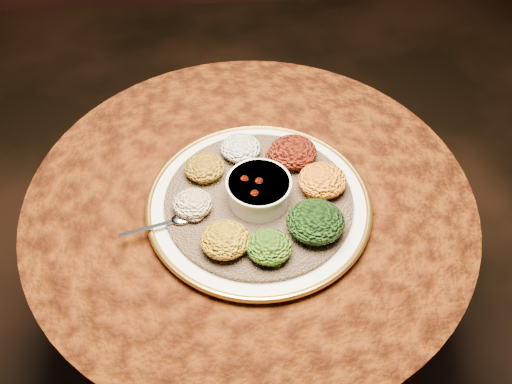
{
  "coord_description": "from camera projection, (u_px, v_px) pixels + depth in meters",
  "views": [
    {
      "loc": [
        -0.05,
        -0.78,
        1.66
      ],
      "look_at": [
        0.01,
        -0.01,
        0.76
      ],
      "focal_mm": 40.0,
      "sensor_mm": 36.0,
      "label": 1
    }
  ],
  "objects": [
    {
      "name": "table",
      "position": [
        250.0,
        246.0,
        1.35
      ],
      "size": [
        0.96,
        0.96,
        0.73
      ],
      "color": "black",
      "rests_on": "ground"
    },
    {
      "name": "portion_kik",
      "position": [
        225.0,
        240.0,
        1.08
      ],
      "size": [
        0.1,
        0.09,
        0.05
      ],
      "primitive_type": "ellipsoid",
      "color": "#B2790F",
      "rests_on": "injera"
    },
    {
      "name": "injera",
      "position": [
        259.0,
        201.0,
        1.18
      ],
      "size": [
        0.46,
        0.46,
        0.01
      ],
      "primitive_type": "cylinder",
      "rotation": [
        0.0,
        0.0,
        -0.21
      ],
      "color": "brown",
      "rests_on": "platter"
    },
    {
      "name": "portion_kitfo",
      "position": [
        293.0,
        152.0,
        1.23
      ],
      "size": [
        0.1,
        0.1,
        0.05
      ],
      "primitive_type": "ellipsoid",
      "color": "black",
      "rests_on": "injera"
    },
    {
      "name": "portion_timatim",
      "position": [
        193.0,
        203.0,
        1.14
      ],
      "size": [
        0.08,
        0.08,
        0.04
      ],
      "primitive_type": "ellipsoid",
      "color": "maroon",
      "rests_on": "injera"
    },
    {
      "name": "portion_tikil",
      "position": [
        322.0,
        180.0,
        1.18
      ],
      "size": [
        0.1,
        0.1,
        0.05
      ],
      "primitive_type": "ellipsoid",
      "color": "#AC770E",
      "rests_on": "injera"
    },
    {
      "name": "portion_gomen",
      "position": [
        316.0,
        222.0,
        1.1
      ],
      "size": [
        0.11,
        0.11,
        0.05
      ],
      "primitive_type": "ellipsoid",
      "color": "black",
      "rests_on": "injera"
    },
    {
      "name": "platter",
      "position": [
        259.0,
        204.0,
        1.19
      ],
      "size": [
        0.58,
        0.58,
        0.02
      ],
      "rotation": [
        0.0,
        0.0,
        -0.37
      ],
      "color": "beige",
      "rests_on": "table"
    },
    {
      "name": "portion_mixveg",
      "position": [
        269.0,
        247.0,
        1.07
      ],
      "size": [
        0.09,
        0.08,
        0.04
      ],
      "primitive_type": "ellipsoid",
      "color": "#8E2A09",
      "rests_on": "injera"
    },
    {
      "name": "stew_bowl",
      "position": [
        259.0,
        189.0,
        1.15
      ],
      "size": [
        0.13,
        0.13,
        0.05
      ],
      "color": "silver",
      "rests_on": "injera"
    },
    {
      "name": "spoon",
      "position": [
        175.0,
        220.0,
        1.13
      ],
      "size": [
        0.14,
        0.05,
        0.01
      ],
      "rotation": [
        0.0,
        0.0,
        -2.88
      ],
      "color": "silver",
      "rests_on": "injera"
    },
    {
      "name": "portion_shiro",
      "position": [
        204.0,
        167.0,
        1.2
      ],
      "size": [
        0.09,
        0.08,
        0.04
      ],
      "primitive_type": "ellipsoid",
      "color": "#926311",
      "rests_on": "injera"
    },
    {
      "name": "portion_ayib",
      "position": [
        240.0,
        148.0,
        1.24
      ],
      "size": [
        0.09,
        0.08,
        0.04
      ],
      "primitive_type": "ellipsoid",
      "color": "beige",
      "rests_on": "injera"
    }
  ]
}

